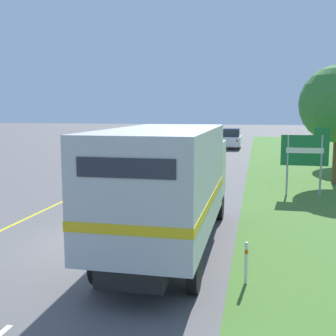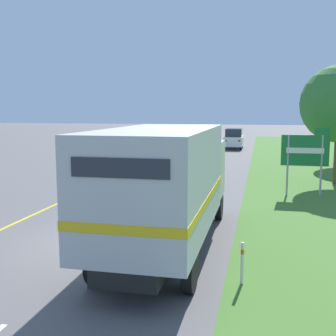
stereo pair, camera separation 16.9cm
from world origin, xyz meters
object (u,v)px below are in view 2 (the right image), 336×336
horse_trailer_truck (167,182)px  delineator_post (242,262)px  lead_car_white (163,155)px  lead_car_silver_ahead (209,134)px  highway_sign (306,152)px  lead_car_white_ahead (234,139)px

horse_trailer_truck → delineator_post: 3.11m
lead_car_white → lead_car_silver_ahead: (-0.24, 25.93, -0.10)m
lead_car_silver_ahead → highway_sign: 33.48m
lead_car_white_ahead → lead_car_silver_ahead: (-3.64, 9.74, -0.10)m
lead_car_white_ahead → horse_trailer_truck: bearing=-89.6°
lead_car_white → lead_car_white_ahead: bearing=78.1°
horse_trailer_truck → highway_sign: (4.38, 8.54, 0.05)m
horse_trailer_truck → highway_sign: 9.59m
highway_sign → delineator_post: 10.70m
horse_trailer_truck → lead_car_white: (-3.61, 15.04, -0.91)m
lead_car_white → lead_car_silver_ahead: size_ratio=1.08×
highway_sign → lead_car_white_ahead: bearing=101.4°
horse_trailer_truck → lead_car_silver_ahead: bearing=95.4°
delineator_post → highway_sign: bearing=77.6°
horse_trailer_truck → lead_car_white_ahead: size_ratio=1.88×
lead_car_white_ahead → highway_sign: bearing=-78.6°
lead_car_silver_ahead → delineator_post: (5.95, -42.78, -0.40)m
lead_car_white → lead_car_silver_ahead: bearing=90.5°
lead_car_white_ahead → delineator_post: 33.13m
lead_car_white_ahead → lead_car_white: bearing=-101.9°
highway_sign → lead_car_silver_ahead: bearing=104.2°
horse_trailer_truck → delineator_post: horse_trailer_truck is taller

